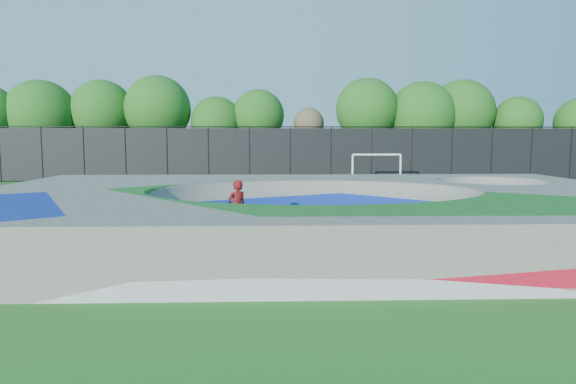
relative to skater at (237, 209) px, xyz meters
name	(u,v)px	position (x,y,z in m)	size (l,w,h in m)	color
ground	(314,234)	(2.51, 0.36, -0.92)	(120.00, 120.00, 0.00)	#20611B
skate_deck	(314,212)	(2.51, 0.36, -0.17)	(22.00, 14.00, 1.50)	gray
skater	(237,209)	(0.00, 0.00, 0.00)	(0.67, 0.44, 1.85)	red
skateboard	(237,236)	(0.00, 0.00, -0.90)	(0.78, 0.22, 0.05)	black
soccer_goal	(377,164)	(8.00, 16.97, 0.58)	(3.28, 0.12, 2.17)	white
fence	(290,153)	(2.51, 21.36, 1.17)	(48.09, 0.09, 4.04)	black
treeline	(259,115)	(0.06, 26.68, 4.18)	(52.59, 7.55, 8.36)	#463023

